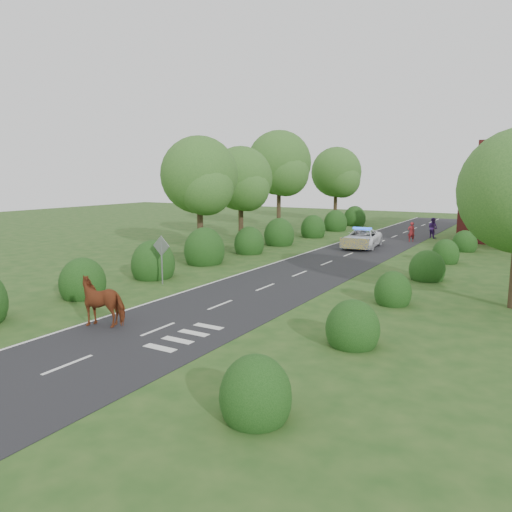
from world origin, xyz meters
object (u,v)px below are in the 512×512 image
Objects in this scene: cow at (104,304)px; pedestrian_red at (411,232)px; road_sign at (162,253)px; pedestrian_purple at (433,228)px; police_van at (362,238)px.

pedestrian_red reaches higher than cow.
road_sign is 27.89m from pedestrian_purple.
road_sign is 1.16× the size of cow.
road_sign reaches higher than pedestrian_red.
pedestrian_red reaches higher than police_van.
road_sign is 0.47× the size of police_van.
pedestrian_purple is (5.41, 33.15, 0.14)m from cow.
pedestrian_purple is (8.20, 26.65, -0.73)m from road_sign.
pedestrian_red is 0.91× the size of pedestrian_purple.
road_sign is at bearing 179.88° from cow.
road_sign is 1.38× the size of pedestrian_purple.
road_sign reaches higher than pedestrian_purple.
police_van is at bearing 152.21° from cow.
police_van is 2.94× the size of pedestrian_purple.
road_sign is at bearing -111.04° from police_van.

